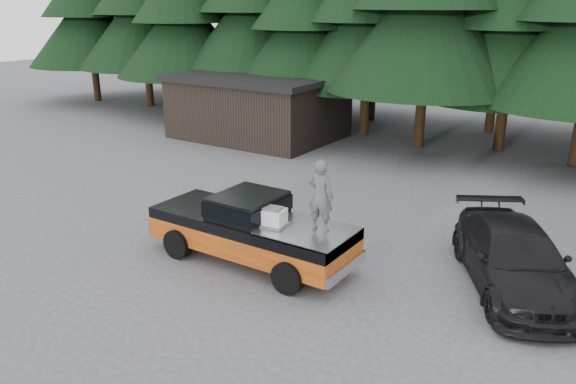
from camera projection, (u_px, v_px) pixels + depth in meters
The scene contains 7 objects.
ground at pixel (264, 254), 16.01m from camera, with size 120.00×120.00×0.00m, color #49494B.
pickup_truck at pixel (252, 239), 15.39m from camera, with size 6.00×2.04×1.33m, color #C85A10, non-canonical shape.
truck_cab at pixel (248, 205), 15.13m from camera, with size 1.66×1.90×0.59m, color black.
air_compressor at pixel (273, 218), 14.44m from camera, with size 0.63×0.52×0.43m, color silver.
man_on_bed at pixel (321, 195), 13.93m from camera, with size 0.68×0.44×1.86m, color #515157.
parked_car at pixel (515, 258), 13.90m from camera, with size 2.21×5.45×1.58m, color black.
utility_building at pixel (259, 106), 29.68m from camera, with size 8.40×6.40×3.30m.
Camera 1 is at (8.66, -11.80, 6.77)m, focal length 35.00 mm.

